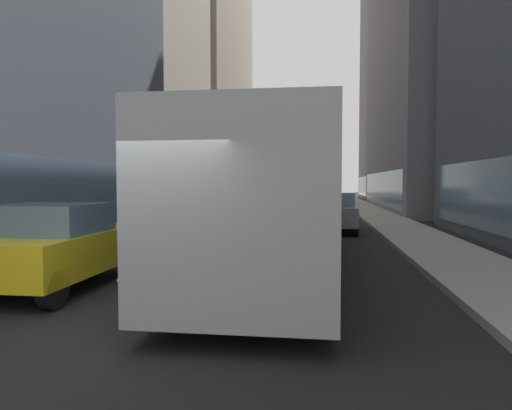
# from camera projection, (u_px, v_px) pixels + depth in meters

# --- Properties ---
(ground_plane) EXTENTS (120.00, 120.00, 0.00)m
(ground_plane) POSITION_uv_depth(u_px,v_px,m) (294.00, 206.00, 40.50)
(ground_plane) COLOR black
(sidewalk_left) EXTENTS (2.40, 110.00, 0.15)m
(sidewalk_left) POSITION_uv_depth(u_px,v_px,m) (230.00, 205.00, 41.28)
(sidewalk_left) COLOR #9E9991
(sidewalk_left) RESTS_ON ground
(sidewalk_right) EXTENTS (2.40, 110.00, 0.15)m
(sidewalk_right) POSITION_uv_depth(u_px,v_px,m) (360.00, 205.00, 39.72)
(sidewalk_right) COLOR #9E9991
(sidewalk_right) RESTS_ON ground
(building_left_far) EXTENTS (8.90, 23.27, 36.43)m
(building_left_far) POSITION_uv_depth(u_px,v_px,m) (202.00, 48.00, 55.38)
(building_left_far) COLOR #A0937F
(building_left_far) RESTS_ON ground
(building_right_far) EXTENTS (8.50, 19.27, 39.31)m
(building_right_far) POSITION_uv_depth(u_px,v_px,m) (404.00, 33.00, 54.28)
(building_right_far) COLOR slate
(building_right_far) RESTS_ON ground
(transit_bus) EXTENTS (2.78, 11.53, 3.05)m
(transit_bus) POSITION_uv_depth(u_px,v_px,m) (275.00, 193.00, 10.84)
(transit_bus) COLOR #999EA3
(transit_bus) RESTS_ON ground
(car_grey_wagon) EXTENTS (1.74, 4.48, 1.62)m
(car_grey_wagon) POSITION_uv_depth(u_px,v_px,m) (333.00, 212.00, 19.25)
(car_grey_wagon) COLOR slate
(car_grey_wagon) RESTS_ON ground
(car_yellow_taxi) EXTENTS (1.92, 3.94, 1.62)m
(car_yellow_taxi) POSITION_uv_depth(u_px,v_px,m) (56.00, 245.00, 8.91)
(car_yellow_taxi) COLOR yellow
(car_yellow_taxi) RESTS_ON ground
(car_silver_sedan) EXTENTS (1.81, 4.28, 1.62)m
(car_silver_sedan) POSITION_uv_depth(u_px,v_px,m) (193.00, 213.00, 18.61)
(car_silver_sedan) COLOR #B7BABF
(car_silver_sedan) RESTS_ON ground
(car_white_van) EXTENTS (1.78, 4.27, 1.62)m
(car_white_van) POSITION_uv_depth(u_px,v_px,m) (309.00, 195.00, 43.86)
(car_white_van) COLOR silver
(car_white_van) RESTS_ON ground
(car_black_suv) EXTENTS (1.86, 4.43, 1.62)m
(car_black_suv) POSITION_uv_depth(u_px,v_px,m) (227.00, 205.00, 25.40)
(car_black_suv) COLOR black
(car_black_suv) RESTS_ON ground
(car_blue_hatchback) EXTENTS (1.90, 3.96, 1.62)m
(car_blue_hatchback) POSITION_uv_depth(u_px,v_px,m) (252.00, 199.00, 34.75)
(car_blue_hatchback) COLOR #4C6BB7
(car_blue_hatchback) RESTS_ON ground
(dalmatian_dog) EXTENTS (0.22, 0.96, 0.72)m
(dalmatian_dog) POSITION_uv_depth(u_px,v_px,m) (133.00, 282.00, 6.99)
(dalmatian_dog) COLOR white
(dalmatian_dog) RESTS_ON ground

